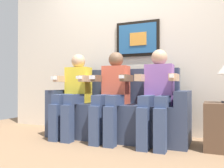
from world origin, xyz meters
name	(u,v)px	position (x,y,z in m)	size (l,w,h in m)	color
ground_plane	(107,144)	(0.00, 0.00, 0.00)	(5.46, 5.46, 0.00)	#8C6B4C
back_wall_assembly	(129,43)	(0.00, 0.76, 1.30)	(4.20, 0.10, 2.60)	beige
couch	(117,114)	(0.00, 0.33, 0.31)	(1.80, 0.58, 0.90)	#333D56
person_on_left	(74,91)	(-0.56, 0.16, 0.61)	(0.46, 0.56, 1.11)	yellow
person_in_middle	(112,92)	(0.00, 0.16, 0.61)	(0.46, 0.56, 1.11)	#D8593F
person_on_right	(157,92)	(0.56, 0.16, 0.61)	(0.46, 0.56, 1.11)	#8C59A5
side_table_right	(224,127)	(1.25, 0.22, 0.25)	(0.40, 0.40, 0.50)	brown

